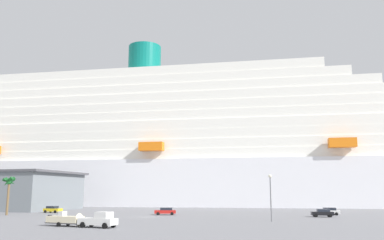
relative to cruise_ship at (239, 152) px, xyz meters
The scene contains 10 objects.
ground_plane 43.51m from the cruise_ship, 111.53° to the right, with size 600.00×600.00×0.00m, color gray.
cruise_ship is the anchor object (origin of this frame).
pickup_truck 92.94m from the cruise_ship, 98.61° to the right, with size 5.90×3.22×2.20m.
small_boat_on_trailer 92.74m from the cruise_ship, 101.98° to the right, with size 7.60×3.31×2.15m.
palm_tree 80.79m from the cruise_ship, 124.79° to the right, with size 2.89×2.99×8.25m.
street_lamp 75.85m from the cruise_ship, 82.03° to the right, with size 0.56×0.56×7.92m.
parked_car_black_coupe 65.49m from the cruise_ship, 70.99° to the right, with size 4.32×2.20×1.58m.
parked_car_white_van 59.83m from the cruise_ship, 66.56° to the right, with size 4.71×2.15×1.58m.
parked_car_yellow_taxi 70.72m from the cruise_ship, 126.93° to the right, with size 4.57×2.62×1.58m.
parked_car_red_hatchback 62.35m from the cruise_ship, 101.79° to the right, with size 4.86×2.81×1.58m.
Camera 1 is at (24.31, -78.26, 5.02)m, focal length 37.34 mm.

